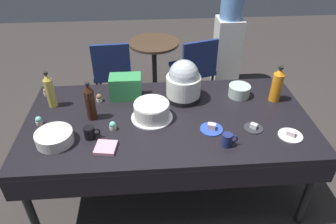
# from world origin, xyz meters

# --- Properties ---
(ground) EXTENTS (9.00, 9.00, 0.00)m
(ground) POSITION_xyz_m (0.00, 0.00, 0.00)
(ground) COLOR #383330
(potluck_table) EXTENTS (2.20, 1.10, 0.75)m
(potluck_table) POSITION_xyz_m (0.00, 0.00, 0.69)
(potluck_table) COLOR black
(potluck_table) RESTS_ON ground
(frosted_layer_cake) EXTENTS (0.32, 0.32, 0.14)m
(frosted_layer_cake) POSITION_xyz_m (-0.12, -0.00, 0.82)
(frosted_layer_cake) COLOR silver
(frosted_layer_cake) RESTS_ON potluck_table
(slow_cooker) EXTENTS (0.30, 0.30, 0.35)m
(slow_cooker) POSITION_xyz_m (0.15, 0.26, 0.91)
(slow_cooker) COLOR black
(slow_cooker) RESTS_ON potluck_table
(glass_salad_bowl) EXTENTS (0.18, 0.18, 0.10)m
(glass_salad_bowl) POSITION_xyz_m (0.63, 0.27, 0.80)
(glass_salad_bowl) COLOR #B2C6BC
(glass_salad_bowl) RESTS_ON potluck_table
(ceramic_snack_bowl) EXTENTS (0.26, 0.26, 0.08)m
(ceramic_snack_bowl) POSITION_xyz_m (-0.81, -0.23, 0.79)
(ceramic_snack_bowl) COLOR silver
(ceramic_snack_bowl) RESTS_ON potluck_table
(dessert_plate_white) EXTENTS (0.17, 0.17, 0.04)m
(dessert_plate_white) POSITION_xyz_m (0.86, -0.29, 0.76)
(dessert_plate_white) COLOR white
(dessert_plate_white) RESTS_ON potluck_table
(dessert_plate_cobalt) EXTENTS (0.17, 0.17, 0.05)m
(dessert_plate_cobalt) POSITION_xyz_m (0.31, -0.18, 0.76)
(dessert_plate_cobalt) COLOR #2D4CB2
(dessert_plate_cobalt) RESTS_ON potluck_table
(dessert_plate_charcoal) EXTENTS (0.14, 0.14, 0.04)m
(dessert_plate_charcoal) POSITION_xyz_m (0.62, -0.19, 0.76)
(dessert_plate_charcoal) COLOR #2D2D33
(dessert_plate_charcoal) RESTS_ON potluck_table
(cupcake_vanilla) EXTENTS (0.05, 0.05, 0.07)m
(cupcake_vanilla) POSITION_xyz_m (-1.02, 0.40, 0.78)
(cupcake_vanilla) COLOR beige
(cupcake_vanilla) RESTS_ON potluck_table
(cupcake_berry) EXTENTS (0.05, 0.05, 0.07)m
(cupcake_berry) POSITION_xyz_m (-0.97, -0.01, 0.78)
(cupcake_berry) COLOR beige
(cupcake_berry) RESTS_ON potluck_table
(cupcake_lemon) EXTENTS (0.05, 0.05, 0.07)m
(cupcake_lemon) POSITION_xyz_m (-0.42, -0.12, 0.78)
(cupcake_lemon) COLOR beige
(cupcake_lemon) RESTS_ON potluck_table
(cupcake_rose) EXTENTS (0.05, 0.05, 0.07)m
(cupcake_rose) POSITION_xyz_m (-0.55, 0.27, 0.78)
(cupcake_rose) COLOR beige
(cupcake_rose) RESTS_ON potluck_table
(soda_bottle_orange_juice) EXTENTS (0.09, 0.09, 0.31)m
(soda_bottle_orange_juice) POSITION_xyz_m (0.91, 0.18, 0.89)
(soda_bottle_orange_juice) COLOR orange
(soda_bottle_orange_juice) RESTS_ON potluck_table
(soda_bottle_cola) EXTENTS (0.08, 0.08, 0.31)m
(soda_bottle_cola) POSITION_xyz_m (-0.58, 0.04, 0.90)
(soda_bottle_cola) COLOR #33190F
(soda_bottle_cola) RESTS_ON potluck_table
(soda_bottle_ginger_ale) EXTENTS (0.07, 0.07, 0.31)m
(soda_bottle_ginger_ale) POSITION_xyz_m (-0.92, 0.23, 0.89)
(soda_bottle_ginger_ale) COLOR gold
(soda_bottle_ginger_ale) RESTS_ON potluck_table
(coffee_mug_black) EXTENTS (0.12, 0.08, 0.09)m
(coffee_mug_black) POSITION_xyz_m (-0.57, -0.20, 0.80)
(coffee_mug_black) COLOR black
(coffee_mug_black) RESTS_ON potluck_table
(coffee_mug_navy) EXTENTS (0.11, 0.07, 0.10)m
(coffee_mug_navy) POSITION_xyz_m (0.38, -0.36, 0.80)
(coffee_mug_navy) COLOR navy
(coffee_mug_navy) RESTS_ON potluck_table
(soda_carton) EXTENTS (0.26, 0.16, 0.20)m
(soda_carton) POSITION_xyz_m (-0.33, 0.32, 0.85)
(soda_carton) COLOR #338C4C
(soda_carton) RESTS_ON potluck_table
(paper_napkin_stack) EXTENTS (0.16, 0.16, 0.02)m
(paper_napkin_stack) POSITION_xyz_m (-0.45, -0.33, 0.76)
(paper_napkin_stack) COLOR pink
(paper_napkin_stack) RESTS_ON potluck_table
(maroon_chair_left) EXTENTS (0.47, 0.47, 0.85)m
(maroon_chair_left) POSITION_xyz_m (-0.55, 1.35, 0.49)
(maroon_chair_left) COLOR navy
(maroon_chair_left) RESTS_ON ground
(maroon_chair_right) EXTENTS (0.55, 0.55, 0.85)m
(maroon_chair_right) POSITION_xyz_m (0.42, 1.36, 0.49)
(maroon_chair_right) COLOR navy
(maroon_chair_right) RESTS_ON ground
(round_cafe_table) EXTENTS (0.60, 0.60, 0.72)m
(round_cafe_table) POSITION_xyz_m (-0.05, 1.58, 0.50)
(round_cafe_table) COLOR #473323
(round_cafe_table) RESTS_ON ground
(water_cooler) EXTENTS (0.32, 0.32, 1.24)m
(water_cooler) POSITION_xyz_m (0.92, 1.81, 0.59)
(water_cooler) COLOR silver
(water_cooler) RESTS_ON ground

